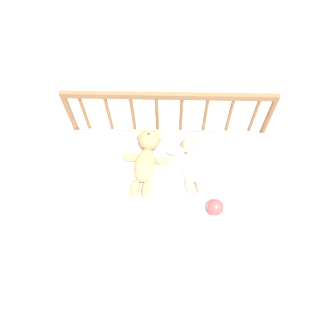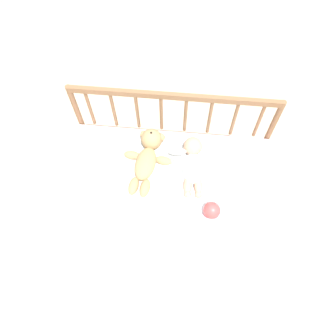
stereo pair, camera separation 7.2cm
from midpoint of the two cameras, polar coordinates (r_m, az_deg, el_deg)
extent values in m
plane|color=#C6B293|center=(2.32, -0.90, -7.59)|extent=(12.00, 12.00, 0.00)
cube|color=#EDB7C6|center=(2.09, -1.00, -4.79)|extent=(1.31, 0.67, 0.52)
cylinder|color=brown|center=(2.24, -17.43, 5.89)|extent=(0.04, 0.04, 0.85)
cylinder|color=brown|center=(2.21, 16.08, 5.41)|extent=(0.04, 0.04, 0.85)
cube|color=brown|center=(1.83, -0.94, 13.53)|extent=(1.28, 0.03, 0.04)
cylinder|color=brown|center=(2.04, -16.60, 9.95)|extent=(0.02, 0.02, 0.29)
cylinder|color=brown|center=(2.00, -12.27, 10.08)|extent=(0.02, 0.02, 0.29)
cylinder|color=brown|center=(1.97, -7.78, 10.15)|extent=(0.02, 0.02, 0.29)
cylinder|color=brown|center=(1.95, -3.19, 10.15)|extent=(0.02, 0.02, 0.29)
cylinder|color=brown|center=(1.95, 1.45, 10.10)|extent=(0.02, 0.02, 0.29)
cylinder|color=brown|center=(1.95, 6.08, 9.98)|extent=(0.02, 0.02, 0.29)
cylinder|color=brown|center=(1.97, 10.64, 9.80)|extent=(0.02, 0.02, 0.29)
cylinder|color=brown|center=(2.01, 15.07, 9.56)|extent=(0.02, 0.02, 0.29)
cube|color=white|center=(1.87, -1.32, -0.23)|extent=(0.82, 0.55, 0.01)
ellipsoid|color=tan|center=(1.85, -5.53, 0.52)|extent=(0.15, 0.25, 0.09)
sphere|color=tan|center=(1.92, -4.69, 5.24)|extent=(0.14, 0.14, 0.14)
sphere|color=tan|center=(1.89, -4.77, 5.91)|extent=(0.06, 0.06, 0.06)
sphere|color=black|center=(1.87, -4.82, 6.35)|extent=(0.02, 0.02, 0.02)
sphere|color=tan|center=(1.94, -6.18, 6.02)|extent=(0.05, 0.05, 0.05)
sphere|color=tan|center=(1.92, -2.96, 5.71)|extent=(0.05, 0.05, 0.05)
ellipsoid|color=tan|center=(1.91, -8.19, 1.95)|extent=(0.11, 0.07, 0.06)
ellipsoid|color=tan|center=(1.88, -2.15, 1.32)|extent=(0.11, 0.07, 0.06)
ellipsoid|color=tan|center=(1.79, -7.46, -3.87)|extent=(0.07, 0.13, 0.06)
ellipsoid|color=tan|center=(1.78, -5.26, -4.14)|extent=(0.07, 0.13, 0.06)
ellipsoid|color=white|center=(1.85, 3.59, 0.24)|extent=(0.14, 0.22, 0.08)
sphere|color=tan|center=(1.91, 3.28, 4.40)|extent=(0.12, 0.12, 0.12)
ellipsoid|color=white|center=(1.86, 0.39, 3.24)|extent=(0.12, 0.05, 0.05)
ellipsoid|color=white|center=(1.90, 6.41, 1.48)|extent=(0.12, 0.05, 0.05)
sphere|color=tan|center=(1.88, -0.60, 1.36)|extent=(0.04, 0.04, 0.04)
sphere|color=tan|center=(1.90, 7.41, 1.67)|extent=(0.04, 0.04, 0.04)
ellipsoid|color=tan|center=(1.80, 2.84, -3.13)|extent=(0.06, 0.12, 0.05)
ellipsoid|color=tan|center=(1.80, 4.87, -3.03)|extent=(0.06, 0.12, 0.05)
sphere|color=tan|center=(1.78, 2.96, -4.79)|extent=(0.04, 0.04, 0.04)
sphere|color=tan|center=(1.78, 5.03, -4.69)|extent=(0.04, 0.04, 0.04)
sphere|color=#DB4C4C|center=(1.72, 7.80, -7.43)|extent=(0.10, 0.10, 0.10)
camera|label=1|loc=(0.04, -91.14, -1.91)|focal=32.00mm
camera|label=2|loc=(0.04, 88.86, 1.91)|focal=32.00mm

